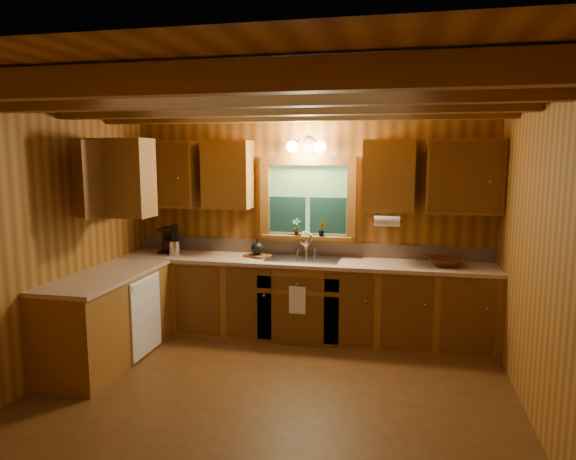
% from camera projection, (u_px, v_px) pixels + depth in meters
% --- Properties ---
extents(room, '(4.20, 4.20, 4.20)m').
position_uv_depth(room, '(267.00, 250.00, 4.20)').
color(room, '#563414').
rests_on(room, ground).
extents(ceiling_beams, '(4.20, 2.54, 0.18)m').
position_uv_depth(ceiling_beams, '(266.00, 100.00, 4.02)').
color(ceiling_beams, brown).
rests_on(ceiling_beams, room).
extents(base_cabinets, '(4.20, 2.22, 0.86)m').
position_uv_depth(base_cabinets, '(254.00, 305.00, 5.67)').
color(base_cabinets, brown).
rests_on(base_cabinets, ground).
extents(countertop, '(4.20, 2.24, 0.04)m').
position_uv_depth(countertop, '(255.00, 265.00, 5.61)').
color(countertop, tan).
rests_on(countertop, base_cabinets).
extents(backsplash, '(4.20, 0.02, 0.16)m').
position_uv_depth(backsplash, '(308.00, 248.00, 6.06)').
color(backsplash, tan).
rests_on(backsplash, room).
extents(dishwasher_panel, '(0.02, 0.60, 0.80)m').
position_uv_depth(dishwasher_panel, '(146.00, 316.00, 5.29)').
color(dishwasher_panel, white).
rests_on(dishwasher_panel, base_cabinets).
extents(upper_cabinets, '(4.19, 1.77, 0.78)m').
position_uv_depth(upper_cabinets, '(250.00, 176.00, 5.61)').
color(upper_cabinets, brown).
rests_on(upper_cabinets, room).
extents(window, '(1.12, 0.08, 1.00)m').
position_uv_depth(window, '(308.00, 202.00, 5.97)').
color(window, brown).
rests_on(window, room).
extents(window_sill, '(1.06, 0.14, 0.04)m').
position_uv_depth(window_sill, '(307.00, 237.00, 5.98)').
color(window_sill, brown).
rests_on(window_sill, room).
extents(wall_sconce, '(0.45, 0.21, 0.17)m').
position_uv_depth(wall_sconce, '(306.00, 146.00, 5.76)').
color(wall_sconce, black).
rests_on(wall_sconce, room).
extents(paper_towel_roll, '(0.27, 0.11, 0.11)m').
position_uv_depth(paper_towel_roll, '(387.00, 221.00, 5.47)').
color(paper_towel_roll, white).
rests_on(paper_towel_roll, upper_cabinets).
extents(dish_towel, '(0.18, 0.01, 0.30)m').
position_uv_depth(dish_towel, '(297.00, 300.00, 5.53)').
color(dish_towel, white).
rests_on(dish_towel, base_cabinets).
extents(sink, '(0.82, 0.48, 0.43)m').
position_uv_depth(sink, '(303.00, 263.00, 5.81)').
color(sink, silver).
rests_on(sink, countertop).
extents(coffee_maker, '(0.17, 0.22, 0.31)m').
position_uv_depth(coffee_maker, '(169.00, 240.00, 6.20)').
color(coffee_maker, black).
rests_on(coffee_maker, countertop).
extents(utensil_crock, '(0.13, 0.13, 0.37)m').
position_uv_depth(utensil_crock, '(174.00, 247.00, 6.06)').
color(utensil_crock, silver).
rests_on(utensil_crock, countertop).
extents(cutting_board, '(0.32, 0.28, 0.02)m').
position_uv_depth(cutting_board, '(257.00, 256.00, 5.95)').
color(cutting_board, '#5B3613').
rests_on(cutting_board, countertop).
extents(teakettle, '(0.15, 0.15, 0.19)m').
position_uv_depth(teakettle, '(257.00, 249.00, 5.93)').
color(teakettle, black).
rests_on(teakettle, cutting_board).
extents(wicker_basket, '(0.38, 0.38, 0.09)m').
position_uv_depth(wicker_basket, '(446.00, 262.00, 5.45)').
color(wicker_basket, '#48230C').
rests_on(wicker_basket, countertop).
extents(potted_plant_left, '(0.12, 0.09, 0.20)m').
position_uv_depth(potted_plant_left, '(296.00, 227.00, 5.96)').
color(potted_plant_left, '#5B3613').
rests_on(potted_plant_left, window_sill).
extents(potted_plant_right, '(0.12, 0.11, 0.17)m').
position_uv_depth(potted_plant_right, '(322.00, 229.00, 5.90)').
color(potted_plant_right, '#5B3613').
rests_on(potted_plant_right, window_sill).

